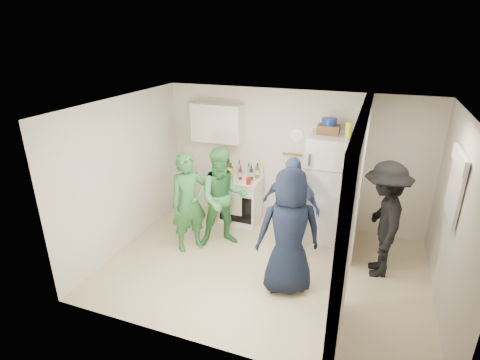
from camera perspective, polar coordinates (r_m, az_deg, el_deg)
name	(u,v)px	position (r m, az deg, el deg)	size (l,w,h in m)	color
floor	(264,268)	(5.97, 3.64, -13.26)	(4.80, 4.80, 0.00)	#C3B289
wall_back	(293,159)	(6.89, 8.02, 3.19)	(4.80, 4.80, 0.00)	silver
wall_front	(219,258)	(3.95, -3.29, -11.74)	(4.80, 4.80, 0.00)	silver
wall_left	(125,174)	(6.40, -17.11, 0.90)	(3.40, 3.40, 0.00)	silver
wall_right	(454,223)	(5.29, 29.86, -5.65)	(3.40, 3.40, 0.00)	silver
ceiling	(268,107)	(4.98, 4.33, 11.01)	(4.80, 4.80, 0.00)	white
partition_pier_back	(359,179)	(6.20, 17.62, 0.17)	(0.12, 1.20, 2.50)	silver
partition_pier_front	(344,250)	(4.21, 15.56, -10.25)	(0.12, 1.20, 2.50)	silver
partition_header	(362,130)	(4.84, 18.14, 7.24)	(0.12, 1.00, 0.40)	silver
stove	(241,200)	(7.13, 0.13, -3.02)	(0.72, 0.60, 0.86)	white
upper_cabinet	(218,123)	(6.98, -3.45, 8.72)	(0.95, 0.34, 0.70)	silver
fridge	(329,188)	(6.57, 13.39, -1.18)	(0.76, 0.74, 1.86)	silver
wicker_basket	(329,129)	(6.31, 13.35, 7.51)	(0.35, 0.25, 0.15)	brown
blue_bowl	(329,122)	(6.28, 13.45, 8.66)	(0.24, 0.24, 0.11)	navy
yellow_cup_stack_top	(348,130)	(6.13, 16.17, 7.29)	(0.09, 0.09, 0.25)	#DCED14
wall_clock	(296,136)	(6.74, 8.60, 6.72)	(0.22, 0.22, 0.03)	white
spice_shelf	(292,155)	(6.82, 7.97, 3.86)	(0.35, 0.08, 0.03)	olive
nook_window	(457,186)	(5.31, 30.16, -0.83)	(0.03, 0.70, 0.80)	black
nook_window_frame	(456,186)	(5.31, 30.00, -0.81)	(0.04, 0.76, 0.86)	white
nook_valance	(460,159)	(5.20, 30.45, 2.79)	(0.04, 0.82, 0.18)	white
yellow_cup_stack_stove	(230,176)	(6.76, -1.46, 0.67)	(0.09, 0.09, 0.25)	yellow
red_cup	(249,181)	(6.69, 1.31, -0.15)	(0.09, 0.09, 0.12)	#B80D0C
person_green_left	(189,203)	(6.12, -7.78, -3.47)	(0.61, 0.40, 1.67)	#2F6B2B
person_green_center	(223,198)	(6.19, -2.56, -2.78)	(0.83, 0.65, 1.70)	#3C894A
person_denim	(290,206)	(6.02, 7.70, -4.01)	(0.97, 0.40, 1.65)	#3C5784
person_navy	(289,232)	(5.12, 7.46, -7.90)	(0.88, 0.58, 1.81)	black
person_nook	(383,220)	(5.81, 20.96, -5.73)	(1.14, 0.66, 1.77)	black
bottle_a	(229,167)	(7.10, -1.66, 1.97)	(0.07, 0.07, 0.31)	#643014
bottle_b	(231,171)	(6.90, -1.37, 1.40)	(0.08, 0.08, 0.31)	#1A4E1A
bottle_c	(239,168)	(7.06, -0.11, 1.90)	(0.07, 0.07, 0.32)	#A0A2AD
bottle_d	(240,173)	(6.87, 0.04, 1.12)	(0.06, 0.06, 0.27)	maroon
bottle_e	(249,170)	(7.03, 1.33, 1.60)	(0.07, 0.07, 0.27)	#A5B1B7
bottle_f	(251,173)	(6.86, 1.72, 1.13)	(0.07, 0.07, 0.28)	#14391C
bottle_g	(257,171)	(6.95, 2.64, 1.43)	(0.07, 0.07, 0.29)	brown
bottle_h	(223,171)	(6.89, -2.65, 1.39)	(0.06, 0.06, 0.32)	#969CA1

